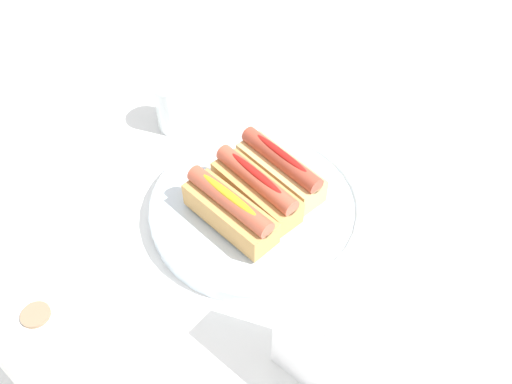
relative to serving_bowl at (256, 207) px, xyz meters
The scene contains 8 objects.
ground_plane 0.03m from the serving_bowl, 115.15° to the right, with size 2.40×2.40×0.00m, color white.
serving_bowl is the anchor object (origin of this frame).
hotdog_front 0.07m from the serving_bowl, 87.68° to the right, with size 0.15×0.06×0.06m.
hotdog_back 0.04m from the serving_bowl, 57.99° to the left, with size 0.15×0.06×0.06m.
hotdog_side 0.07m from the serving_bowl, 92.32° to the left, with size 0.15×0.05×0.06m.
water_glass 0.25m from the serving_bowl, 11.37° to the right, with size 0.07×0.07×0.09m.
paper_towel_roll 0.34m from the serving_bowl, 90.93° to the left, with size 0.11×0.11×0.13m.
napkin_box 0.27m from the serving_bowl, 150.88° to the left, with size 0.11×0.04×0.15m, color white.
Camera 1 is at (-0.36, 0.39, 0.63)m, focal length 37.40 mm.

